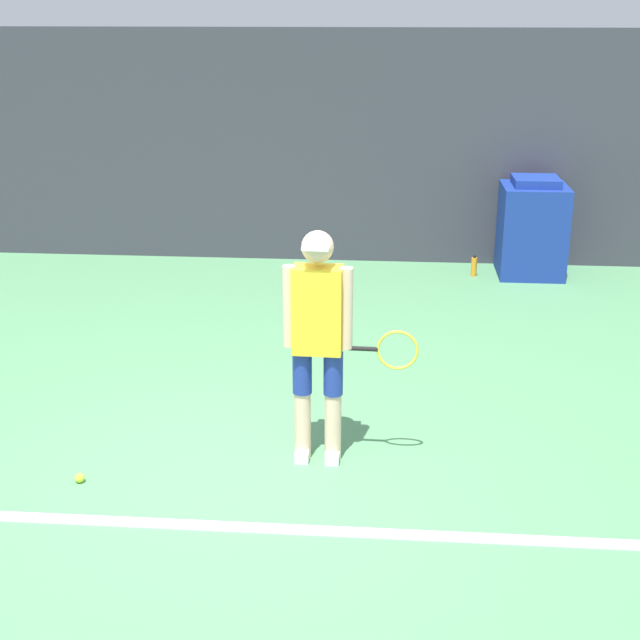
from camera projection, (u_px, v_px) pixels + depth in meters
ground_plane at (239, 481)px, 6.18m from camera, size 24.00×24.00×0.00m
back_wall at (312, 148)px, 11.02m from camera, size 24.00×0.10×2.85m
court_baseline at (224, 526)px, 5.63m from camera, size 21.60×0.10×0.01m
tennis_player at (319, 336)px, 6.17m from camera, size 0.94×0.29×1.70m
tennis_ball at (80, 478)px, 6.15m from camera, size 0.07×0.07×0.07m
covered_chair at (532, 228)px, 10.65m from camera, size 0.76×0.76×1.19m
water_bottle at (474, 266)px, 10.73m from camera, size 0.07×0.07×0.25m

